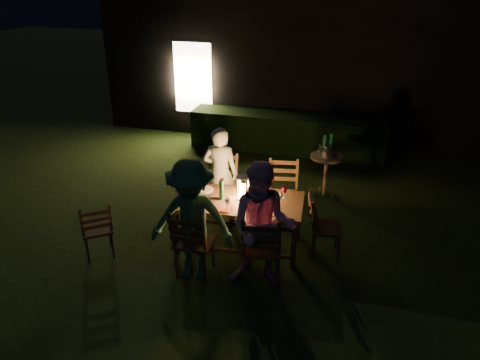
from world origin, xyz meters
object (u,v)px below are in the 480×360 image
(chair_near_right, at_px, (262,260))
(ice_bucket, at_px, (327,150))
(chair_spare, at_px, (98,239))
(bottle_bucket_b, at_px, (331,147))
(chair_near_left, at_px, (194,253))
(lantern, at_px, (243,189))
(chair_far_left, at_px, (220,199))
(person_house_side, at_px, (220,173))
(bottle_bucket_a, at_px, (324,148))
(dining_table, at_px, (239,205))
(person_opp_left, at_px, (192,221))
(chair_far_right, at_px, (282,205))
(chair_end, at_px, (325,237))
(side_table, at_px, (326,161))
(person_opp_right, at_px, (262,227))
(bottle_table, at_px, (221,190))

(chair_near_right, relative_size, ice_bucket, 3.59)
(chair_spare, bearing_deg, bottle_bucket_b, 6.60)
(chair_near_left, distance_m, lantern, 1.13)
(chair_far_left, bearing_deg, person_house_side, -85.08)
(person_house_side, height_order, bottle_bucket_a, person_house_side)
(chair_spare, bearing_deg, dining_table, -14.17)
(ice_bucket, distance_m, bottle_bucket_a, 0.08)
(bottle_bucket_b, bearing_deg, chair_spare, -136.04)
(person_house_side, relative_size, person_opp_left, 0.91)
(chair_far_right, xyz_separation_m, chair_end, (0.75, -0.71, -0.03))
(ice_bucket, height_order, bottle_bucket_b, bottle_bucket_b)
(dining_table, bearing_deg, chair_far_left, 120.15)
(chair_end, bearing_deg, side_table, 176.75)
(chair_far_right, height_order, chair_end, chair_far_right)
(chair_near_left, distance_m, chair_far_left, 1.54)
(ice_bucket, bearing_deg, person_house_side, -142.23)
(chair_near_right, relative_size, bottle_bucket_b, 3.36)
(chair_far_right, distance_m, side_table, 1.32)
(person_opp_left, distance_m, side_table, 3.16)
(chair_near_left, bearing_deg, bottle_bucket_b, 63.31)
(chair_spare, height_order, bottle_bucket_a, bottle_bucket_a)
(person_opp_right, bearing_deg, dining_table, 118.76)
(chair_near_right, distance_m, bottle_table, 1.19)
(dining_table, height_order, person_opp_left, person_opp_left)
(dining_table, bearing_deg, lantern, 45.00)
(dining_table, distance_m, chair_far_left, 0.96)
(chair_near_right, distance_m, side_table, 2.77)
(side_table, bearing_deg, lantern, -116.97)
(chair_near_right, distance_m, chair_end, 1.10)
(chair_near_left, distance_m, person_opp_right, 1.05)
(chair_spare, height_order, side_table, chair_spare)
(chair_near_right, height_order, bottle_bucket_a, bottle_bucket_a)
(chair_near_right, bearing_deg, person_opp_right, -91.59)
(chair_near_right, height_order, chair_far_left, chair_far_left)
(chair_far_right, distance_m, person_opp_left, 1.95)
(chair_far_right, distance_m, bottle_table, 1.25)
(chair_near_left, height_order, ice_bucket, chair_near_left)
(chair_near_left, height_order, chair_far_right, chair_near_left)
(chair_far_right, height_order, chair_spare, chair_far_right)
(dining_table, height_order, chair_far_left, chair_far_left)
(chair_far_left, height_order, chair_end, chair_far_left)
(chair_far_right, bearing_deg, bottle_table, 39.41)
(bottle_table, relative_size, bottle_bucket_b, 0.88)
(dining_table, bearing_deg, chair_near_right, -59.75)
(bottle_bucket_b, bearing_deg, person_house_side, -142.20)
(ice_bucket, bearing_deg, chair_near_left, -116.76)
(person_house_side, bearing_deg, ice_bucket, -147.35)
(chair_spare, xyz_separation_m, person_house_side, (1.31, 1.56, 0.48))
(chair_near_right, xyz_separation_m, chair_end, (0.71, 0.84, -0.04))
(person_house_side, distance_m, lantern, 0.93)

